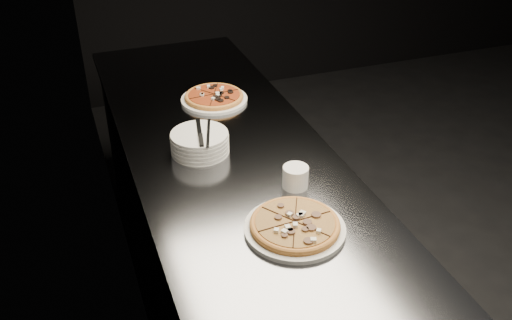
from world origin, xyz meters
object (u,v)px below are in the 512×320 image
object	(u,v)px
pizza_tomato	(214,97)
plate_stack	(200,143)
counter	(234,249)
cutlery	(203,134)
ramekin	(295,176)
pizza_mushroom	(295,226)

from	to	relation	value
pizza_tomato	plate_stack	xyz separation A→B (m)	(-0.17, -0.40, 0.02)
counter	cutlery	distance (m)	0.55
plate_stack	ramekin	bearing A→B (deg)	-53.85
pizza_tomato	cutlery	world-z (taller)	cutlery
pizza_tomato	plate_stack	bearing A→B (deg)	-113.47
plate_stack	counter	bearing A→B (deg)	-28.76
cutlery	ramekin	bearing A→B (deg)	-41.95
pizza_tomato	cutlery	xyz separation A→B (m)	(-0.16, -0.41, 0.06)
pizza_mushroom	cutlery	size ratio (longest dim) A/B	1.42
plate_stack	cutlery	size ratio (longest dim) A/B	0.98
counter	plate_stack	bearing A→B (deg)	151.24
pizza_mushroom	plate_stack	xyz separation A→B (m)	(-0.15, 0.55, 0.02)
counter	plate_stack	distance (m)	0.51
counter	ramekin	xyz separation A→B (m)	(0.14, -0.27, 0.50)
pizza_tomato	ramekin	distance (m)	0.73
pizza_mushroom	ramekin	size ratio (longest dim) A/B	3.56
pizza_tomato	plate_stack	distance (m)	0.43
pizza_mushroom	pizza_tomato	distance (m)	0.95
counter	pizza_tomato	bearing A→B (deg)	81.42
plate_stack	ramekin	distance (m)	0.41
counter	cutlery	world-z (taller)	cutlery
ramekin	counter	bearing A→B (deg)	116.70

